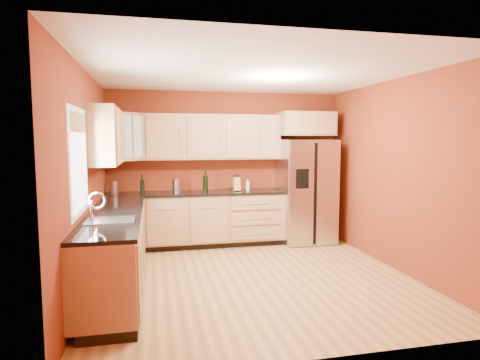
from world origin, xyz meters
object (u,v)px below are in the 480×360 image
at_px(refrigerator, 306,191).
at_px(wine_bottle_a, 142,184).
at_px(canister_left, 177,186).
at_px(soap_dispenser, 248,185).
at_px(knife_block, 237,184).

bearing_deg(refrigerator, wine_bottle_a, 178.13).
xyz_separation_m(canister_left, soap_dispenser, (1.20, 0.08, -0.01)).
relative_size(refrigerator, wine_bottle_a, 5.89).
bearing_deg(soap_dispenser, knife_block, -170.09).
bearing_deg(refrigerator, soap_dispenser, 174.89).
bearing_deg(canister_left, refrigerator, -0.40).
bearing_deg(knife_block, soap_dispenser, 7.45).
distance_m(canister_left, knife_block, 1.00).
relative_size(refrigerator, soap_dispenser, 9.27).
bearing_deg(soap_dispenser, refrigerator, -5.11).
xyz_separation_m(canister_left, wine_bottle_a, (-0.54, 0.07, 0.04)).
height_order(canister_left, wine_bottle_a, wine_bottle_a).
bearing_deg(canister_left, knife_block, 2.29).
relative_size(canister_left, wine_bottle_a, 0.73).
xyz_separation_m(canister_left, knife_block, (1.00, 0.04, 0.00)).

